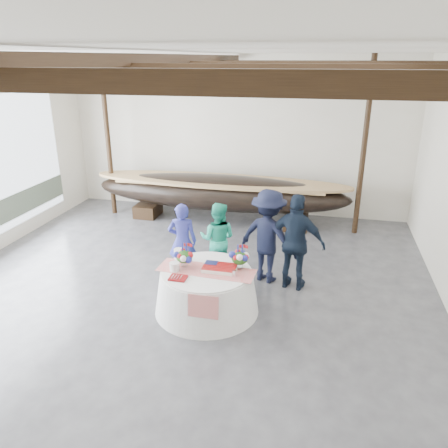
# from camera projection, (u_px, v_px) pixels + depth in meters

# --- Properties ---
(floor) EXTENTS (10.00, 12.00, 0.01)m
(floor) POSITION_uv_depth(u_px,v_px,m) (169.00, 313.00, 8.05)
(floor) COLOR #3D3D42
(floor) RESTS_ON ground
(wall_back) EXTENTS (10.00, 0.02, 4.50)m
(wall_back) POSITION_uv_depth(u_px,v_px,m) (236.00, 136.00, 12.70)
(wall_back) COLOR silver
(wall_back) RESTS_ON ground
(ceiling) EXTENTS (10.00, 12.00, 0.01)m
(ceiling) POSITION_uv_depth(u_px,v_px,m) (156.00, 51.00, 6.43)
(ceiling) COLOR white
(ceiling) RESTS_ON wall_back
(pavilion_structure) EXTENTS (9.80, 11.76, 4.50)m
(pavilion_structure) POSITION_uv_depth(u_px,v_px,m) (176.00, 83.00, 7.37)
(pavilion_structure) COLOR black
(pavilion_structure) RESTS_ON ground
(longboat_display) EXTENTS (7.25, 1.45, 1.36)m
(longboat_display) POSITION_uv_depth(u_px,v_px,m) (219.00, 192.00, 12.21)
(longboat_display) COLOR black
(longboat_display) RESTS_ON ground
(banquet_table) EXTENTS (1.92, 1.92, 0.82)m
(banquet_table) POSITION_uv_depth(u_px,v_px,m) (207.00, 290.00, 8.00)
(banquet_table) COLOR silver
(banquet_table) RESTS_ON ground
(tabletop_items) EXTENTS (1.80, 0.95, 0.40)m
(tabletop_items) POSITION_uv_depth(u_px,v_px,m) (208.00, 261.00, 7.89)
(tabletop_items) COLOR red
(tabletop_items) RESTS_ON banquet_table
(guest_woman_blue) EXTENTS (0.66, 0.50, 1.65)m
(guest_woman_blue) POSITION_uv_depth(u_px,v_px,m) (182.00, 241.00, 9.08)
(guest_woman_blue) COLOR navy
(guest_woman_blue) RESTS_ON ground
(guest_woman_teal) EXTENTS (0.79, 0.62, 1.61)m
(guest_woman_teal) POSITION_uv_depth(u_px,v_px,m) (218.00, 239.00, 9.24)
(guest_woman_teal) COLOR #23B591
(guest_woman_teal) RESTS_ON ground
(guest_man_left) EXTENTS (1.45, 1.14, 1.97)m
(guest_man_left) POSITION_uv_depth(u_px,v_px,m) (268.00, 236.00, 8.91)
(guest_man_left) COLOR black
(guest_man_left) RESTS_ON ground
(guest_man_right) EXTENTS (1.24, 0.71, 1.98)m
(guest_man_right) POSITION_uv_depth(u_px,v_px,m) (296.00, 243.00, 8.59)
(guest_man_right) COLOR black
(guest_man_right) RESTS_ON ground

